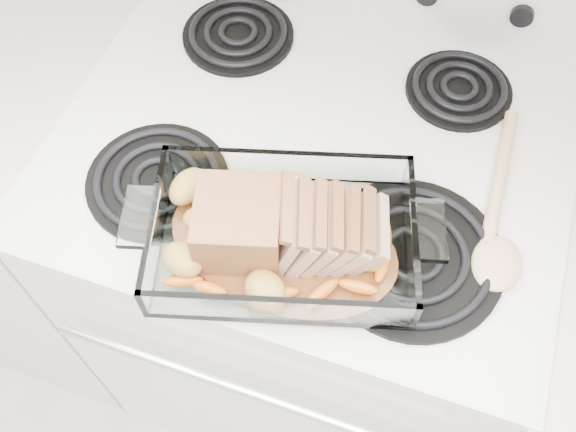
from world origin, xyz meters
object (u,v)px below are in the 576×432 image
(baking_dish, at_px, (283,240))
(pork_roast, at_px, (272,224))
(electric_range, at_px, (308,268))
(counter_left, at_px, (38,188))

(baking_dish, height_order, pork_roast, pork_roast)
(electric_range, distance_m, counter_left, 0.67)
(electric_range, relative_size, pork_roast, 4.47)
(counter_left, height_order, pork_roast, pork_roast)
(counter_left, relative_size, baking_dish, 2.70)
(electric_range, relative_size, counter_left, 1.20)
(baking_dish, relative_size, pork_roast, 1.38)
(counter_left, bearing_deg, baking_dish, -16.63)
(electric_range, distance_m, pork_roast, 0.55)
(counter_left, relative_size, pork_roast, 3.73)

